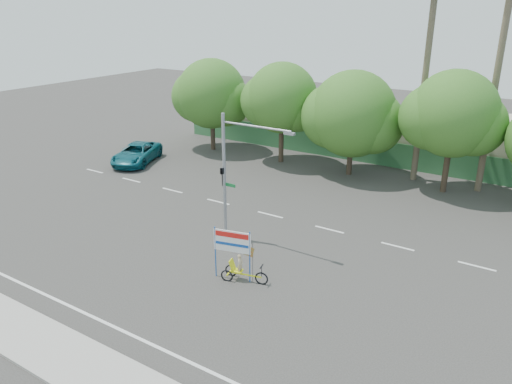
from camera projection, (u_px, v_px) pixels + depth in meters
The scene contains 14 objects.
ground at pixel (219, 280), 23.51m from camera, with size 120.00×120.00×0.00m, color #33302D.
sidewalk_near at pixel (92, 372), 17.58m from camera, with size 50.00×2.40×0.12m, color gray.
fence at pixel (378, 153), 40.10m from camera, with size 38.00×0.08×2.00m, color #336B3D.
building_left at pixel (296, 116), 48.33m from camera, with size 12.00×8.00×4.00m, color beige.
building_right at pixel (496, 145), 39.33m from camera, with size 14.00×8.00×3.60m, color beige.
tree_far_left at pixel (211, 96), 43.09m from camera, with size 7.14×6.00×7.96m.
tree_left at pixel (281, 100), 39.46m from camera, with size 6.66×5.60×8.07m.
tree_center at pixel (352, 116), 36.65m from camera, with size 7.62×6.40×7.85m.
tree_right at pixel (453, 117), 32.85m from camera, with size 6.90×5.80×8.36m.
palm_tall at pixel (504, 34), 31.15m from camera, with size 3.73×3.79×17.45m.
palm_short at pixel (428, 56), 33.98m from camera, with size 3.73×3.79×14.45m.
traffic_signal at pixel (229, 189), 26.73m from camera, with size 4.72×1.10×7.00m.
trike_billboard at pixel (238, 260), 23.21m from camera, with size 2.61×0.95×2.62m.
pickup_truck at pixel (137, 153), 40.67m from camera, with size 2.61×5.65×1.57m, color #0D5460.
Camera 1 is at (12.52, -16.34, 12.22)m, focal length 35.00 mm.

